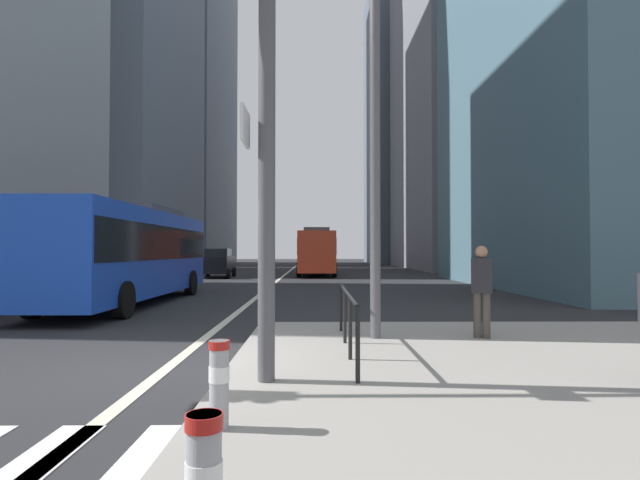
{
  "coord_description": "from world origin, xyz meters",
  "views": [
    {
      "loc": [
        2.27,
        -7.56,
        1.81
      ],
      "look_at": [
        2.59,
        26.66,
        2.54
      ],
      "focal_mm": 27.9,
      "sensor_mm": 36.0,
      "label": 1
    }
  ],
  "objects_px": {
    "pedestrian_walking": "(482,286)",
    "traffic_signal_gantry": "(109,71)",
    "street_lamp_post": "(375,69)",
    "bollard_left": "(219,379)",
    "city_bus_red_receding": "(316,250)",
    "car_oncoming_mid": "(218,263)",
    "city_bus_blue_oncoming": "(129,250)",
    "car_receding_near": "(327,257)"
  },
  "relations": [
    {
      "from": "city_bus_red_receding",
      "to": "traffic_signal_gantry",
      "type": "height_order",
      "value": "traffic_signal_gantry"
    },
    {
      "from": "car_receding_near",
      "to": "pedestrian_walking",
      "type": "bearing_deg",
      "value": -88.32
    },
    {
      "from": "city_bus_blue_oncoming",
      "to": "car_oncoming_mid",
      "type": "height_order",
      "value": "city_bus_blue_oncoming"
    },
    {
      "from": "city_bus_red_receding",
      "to": "car_oncoming_mid",
      "type": "distance_m",
      "value": 7.55
    },
    {
      "from": "city_bus_red_receding",
      "to": "traffic_signal_gantry",
      "type": "relative_size",
      "value": 1.75
    },
    {
      "from": "street_lamp_post",
      "to": "city_bus_blue_oncoming",
      "type": "bearing_deg",
      "value": 135.37
    },
    {
      "from": "traffic_signal_gantry",
      "to": "bollard_left",
      "type": "relative_size",
      "value": 7.46
    },
    {
      "from": "car_receding_near",
      "to": "pedestrian_walking",
      "type": "xyz_separation_m",
      "value": [
        1.65,
        -56.49,
        0.13
      ]
    },
    {
      "from": "city_bus_red_receding",
      "to": "city_bus_blue_oncoming",
      "type": "bearing_deg",
      "value": -107.4
    },
    {
      "from": "car_receding_near",
      "to": "street_lamp_post",
      "type": "relative_size",
      "value": 0.56
    },
    {
      "from": "bollard_left",
      "to": "pedestrian_walking",
      "type": "distance_m",
      "value": 6.28
    },
    {
      "from": "pedestrian_walking",
      "to": "car_oncoming_mid",
      "type": "bearing_deg",
      "value": 111.98
    },
    {
      "from": "pedestrian_walking",
      "to": "traffic_signal_gantry",
      "type": "bearing_deg",
      "value": -152.08
    },
    {
      "from": "bollard_left",
      "to": "pedestrian_walking",
      "type": "bearing_deg",
      "value": 49.53
    },
    {
      "from": "car_oncoming_mid",
      "to": "traffic_signal_gantry",
      "type": "relative_size",
      "value": 0.68
    },
    {
      "from": "city_bus_red_receding",
      "to": "bollard_left",
      "type": "distance_m",
      "value": 32.38
    },
    {
      "from": "car_oncoming_mid",
      "to": "traffic_signal_gantry",
      "type": "distance_m",
      "value": 27.6
    },
    {
      "from": "bollard_left",
      "to": "pedestrian_walking",
      "type": "height_order",
      "value": "pedestrian_walking"
    },
    {
      "from": "city_bus_blue_oncoming",
      "to": "car_oncoming_mid",
      "type": "relative_size",
      "value": 2.63
    },
    {
      "from": "city_bus_red_receding",
      "to": "street_lamp_post",
      "type": "distance_m",
      "value": 27.79
    },
    {
      "from": "car_receding_near",
      "to": "traffic_signal_gantry",
      "type": "distance_m",
      "value": 59.8
    },
    {
      "from": "traffic_signal_gantry",
      "to": "city_bus_blue_oncoming",
      "type": "bearing_deg",
      "value": 109.15
    },
    {
      "from": "traffic_signal_gantry",
      "to": "bollard_left",
      "type": "xyz_separation_m",
      "value": [
        1.75,
        -1.68,
        -3.5
      ]
    },
    {
      "from": "street_lamp_post",
      "to": "traffic_signal_gantry",
      "type": "bearing_deg",
      "value": -140.73
    },
    {
      "from": "car_oncoming_mid",
      "to": "city_bus_blue_oncoming",
      "type": "bearing_deg",
      "value": -89.02
    },
    {
      "from": "city_bus_red_receding",
      "to": "pedestrian_walking",
      "type": "height_order",
      "value": "city_bus_red_receding"
    },
    {
      "from": "city_bus_blue_oncoming",
      "to": "traffic_signal_gantry",
      "type": "distance_m",
      "value": 11.26
    },
    {
      "from": "city_bus_red_receding",
      "to": "pedestrian_walking",
      "type": "bearing_deg",
      "value": -83.62
    },
    {
      "from": "street_lamp_post",
      "to": "pedestrian_walking",
      "type": "bearing_deg",
      "value": -0.61
    },
    {
      "from": "bollard_left",
      "to": "car_oncoming_mid",
      "type": "bearing_deg",
      "value": 101.1
    },
    {
      "from": "car_receding_near",
      "to": "car_oncoming_mid",
      "type": "bearing_deg",
      "value": -103.96
    },
    {
      "from": "city_bus_blue_oncoming",
      "to": "pedestrian_walking",
      "type": "distance_m",
      "value": 11.97
    },
    {
      "from": "traffic_signal_gantry",
      "to": "street_lamp_post",
      "type": "bearing_deg",
      "value": 39.27
    },
    {
      "from": "city_bus_red_receding",
      "to": "car_receding_near",
      "type": "xyz_separation_m",
      "value": [
        1.43,
        28.91,
        -0.85
      ]
    },
    {
      "from": "city_bus_red_receding",
      "to": "bollard_left",
      "type": "xyz_separation_m",
      "value": [
        -0.97,
        -32.34,
        -1.23
      ]
    },
    {
      "from": "traffic_signal_gantry",
      "to": "pedestrian_walking",
      "type": "distance_m",
      "value": 7.22
    },
    {
      "from": "car_receding_near",
      "to": "bollard_left",
      "type": "xyz_separation_m",
      "value": [
        -2.41,
        -61.25,
        -0.38
      ]
    },
    {
      "from": "bollard_left",
      "to": "car_receding_near",
      "type": "bearing_deg",
      "value": 87.75
    },
    {
      "from": "car_receding_near",
      "to": "street_lamp_post",
      "type": "bearing_deg",
      "value": -90.37
    },
    {
      "from": "city_bus_red_receding",
      "to": "bollard_left",
      "type": "relative_size",
      "value": 13.1
    },
    {
      "from": "city_bus_red_receding",
      "to": "street_lamp_post",
      "type": "relative_size",
      "value": 1.34
    },
    {
      "from": "city_bus_red_receding",
      "to": "traffic_signal_gantry",
      "type": "xyz_separation_m",
      "value": [
        -2.73,
        -30.66,
        2.27
      ]
    }
  ]
}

